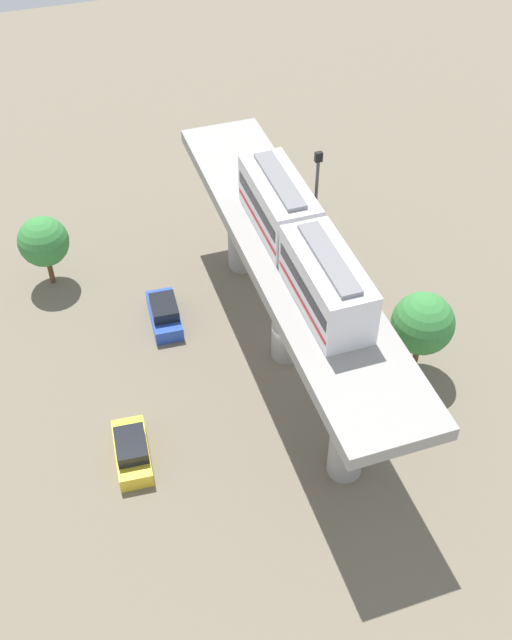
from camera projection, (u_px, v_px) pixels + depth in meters
The scene contains 8 objects.
ground_plane at pixel (286, 354), 47.41m from camera, with size 120.00×120.00×0.00m, color #706654.
viaduct at pixel (289, 278), 42.98m from camera, with size 5.20×28.00×8.54m.
train at pixel (301, 241), 39.37m from camera, with size 2.64×13.55×3.24m.
parked_car_blue at pixel (164, 313), 48.98m from camera, with size 2.09×4.32×1.76m.
parked_car_yellow at pixel (132, 451), 41.20m from camera, with size 2.15×4.34×1.76m.
tree_near_viaduct at pixel (43, 242), 49.90m from camera, with size 3.38×3.38×5.22m.
tree_mid_lot at pixel (423, 324), 43.67m from camera, with size 3.71×3.71×5.86m.
signal_post at pixel (314, 223), 47.10m from camera, with size 0.44×0.28×11.14m.
Camera 1 is at (12.12, 30.20, 34.59)m, focal length 42.42 mm.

